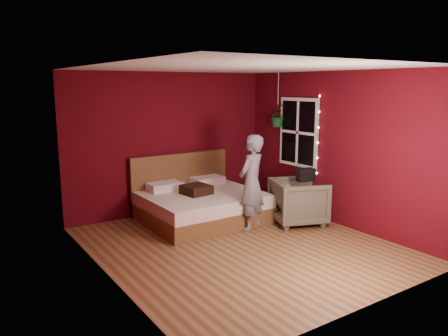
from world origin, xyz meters
TOP-DOWN VIEW (x-y plane):
  - floor at (0.00, 0.00)m, footprint 4.50×4.50m
  - room_walls at (0.00, 0.00)m, footprint 4.04×4.54m
  - window at (1.97, 0.90)m, footprint 0.05×0.97m
  - fairy_lights at (1.94, 0.38)m, footprint 0.04×0.04m
  - bed at (0.16, 1.44)m, footprint 2.00×1.70m
  - person at (0.58, 0.50)m, footprint 0.68×0.58m
  - armchair at (1.45, 0.30)m, footprint 1.10×1.09m
  - handbag at (1.45, 0.15)m, footprint 0.33×0.21m
  - throw_pillow at (0.04, 1.36)m, footprint 0.48×0.48m
  - hanging_plant at (1.88, 1.39)m, footprint 0.40×0.36m

SIDE VIEW (x-z plane):
  - floor at x=0.00m, z-range 0.00..0.00m
  - bed at x=0.16m, z-range -0.26..0.84m
  - armchair at x=1.45m, z-range 0.00..0.78m
  - throw_pillow at x=0.04m, z-range 0.50..0.66m
  - person at x=0.58m, z-range 0.00..1.58m
  - handbag at x=1.45m, z-range 0.78..1.00m
  - fairy_lights at x=1.94m, z-range 0.77..2.22m
  - window at x=1.97m, z-range 0.87..2.14m
  - room_walls at x=0.00m, z-range 0.37..2.99m
  - hanging_plant at x=1.88m, z-range 1.27..2.30m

